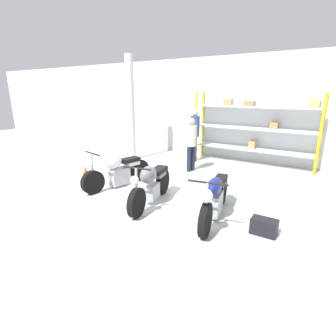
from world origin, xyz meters
TOP-DOWN VIEW (x-y plane):
  - ground_plane at (0.00, 0.00)m, footprint 30.00×30.00m
  - back_wall at (0.00, 4.79)m, footprint 30.00×0.08m
  - shelving_rack at (0.84, 4.44)m, footprint 4.06×0.63m
  - support_pillar at (-3.03, 2.68)m, footprint 0.28×0.28m
  - motorcycle_white at (-1.47, 0.27)m, footprint 0.71×2.03m
  - motorcycle_grey at (-0.08, -0.17)m, footprint 0.69×1.94m
  - motorcycle_blue at (1.37, -0.06)m, footprint 0.72×2.09m
  - person_browsing at (-1.03, 3.72)m, footprint 0.45×0.45m
  - person_near_rack at (-0.54, 2.55)m, footprint 0.40×0.40m
  - toolbox at (2.34, -0.14)m, footprint 0.44×0.26m
  - traffic_cone at (-2.23, -0.14)m, footprint 0.32×0.32m

SIDE VIEW (x-z plane):
  - ground_plane at x=0.00m, z-range 0.00..0.00m
  - toolbox at x=2.34m, z-range 0.00..0.28m
  - traffic_cone at x=-2.23m, z-range 0.00..0.55m
  - motorcycle_white at x=-1.47m, z-range -0.08..0.94m
  - motorcycle_blue at x=1.37m, z-range -0.04..0.94m
  - motorcycle_grey at x=-0.08m, z-range -0.04..0.97m
  - person_near_rack at x=-0.54m, z-range 0.14..1.78m
  - person_browsing at x=-1.03m, z-range 0.17..1.99m
  - shelving_rack at x=0.84m, z-range 0.11..2.48m
  - back_wall at x=0.00m, z-range 0.00..3.60m
  - support_pillar at x=-3.03m, z-range 0.00..3.60m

